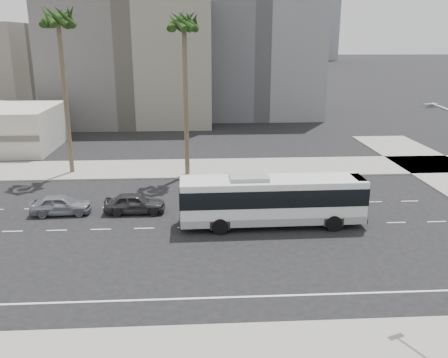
{
  "coord_description": "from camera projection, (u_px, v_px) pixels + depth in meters",
  "views": [
    {
      "loc": [
        -2.28,
        -30.95,
        12.77
      ],
      "look_at": [
        -0.18,
        4.0,
        2.31
      ],
      "focal_mm": 38.03,
      "sensor_mm": 36.0,
      "label": 1
    }
  ],
  "objects": [
    {
      "name": "car_b",
      "position": [
        61.0,
        205.0,
        35.54
      ],
      "size": [
        2.01,
        4.52,
        1.51
      ],
      "primitive_type": "imported",
      "rotation": [
        0.0,
        0.0,
        1.62
      ],
      "color": "gray",
      "rests_on": "ground"
    },
    {
      "name": "midrise_beige_west",
      "position": [
        132.0,
        63.0,
        73.17
      ],
      "size": [
        24.0,
        18.0,
        18.0
      ],
      "primitive_type": "cube",
      "color": "#64615C",
      "rests_on": "ground"
    },
    {
      "name": "highrise_far",
      "position": [
        317.0,
        7.0,
        277.5
      ],
      "size": [
        22.0,
        22.0,
        60.0
      ],
      "primitive_type": "cube",
      "color": "slate",
      "rests_on": "ground"
    },
    {
      "name": "palm_near",
      "position": [
        184.0,
        27.0,
        42.0
      ],
      "size": [
        4.49,
        4.49,
        15.13
      ],
      "rotation": [
        0.0,
        0.0,
        -0.13
      ],
      "color": "brown",
      "rests_on": "ground"
    },
    {
      "name": "car_a",
      "position": [
        135.0,
        203.0,
        35.81
      ],
      "size": [
        1.85,
        4.57,
        1.55
      ],
      "primitive_type": "imported",
      "rotation": [
        0.0,
        0.0,
        1.57
      ],
      "color": "#2D2D2F",
      "rests_on": "ground"
    },
    {
      "name": "sidewalk_north",
      "position": [
        219.0,
        168.0,
        48.19
      ],
      "size": [
        120.0,
        7.0,
        0.15
      ],
      "primitive_type": "cube",
      "color": "gray",
      "rests_on": "ground"
    },
    {
      "name": "palm_mid",
      "position": [
        58.0,
        23.0,
        42.54
      ],
      "size": [
        5.05,
        5.05,
        15.59
      ],
      "rotation": [
        0.0,
        0.0,
        0.33
      ],
      "color": "brown",
      "rests_on": "ground"
    },
    {
      "name": "midrise_gray_center",
      "position": [
        255.0,
        36.0,
        79.86
      ],
      "size": [
        20.0,
        20.0,
        26.0
      ],
      "primitive_type": "cube",
      "color": "#595A5F",
      "rests_on": "ground"
    },
    {
      "name": "city_bus",
      "position": [
        272.0,
        199.0,
        33.13
      ],
      "size": [
        12.88,
        3.15,
        3.69
      ],
      "rotation": [
        0.0,
        0.0,
        0.01
      ],
      "color": "silver",
      "rests_on": "ground"
    },
    {
      "name": "ground",
      "position": [
        230.0,
        227.0,
        33.39
      ],
      "size": [
        700.0,
        700.0,
        0.0
      ],
      "primitive_type": "plane",
      "color": "black",
      "rests_on": "ground"
    }
  ]
}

